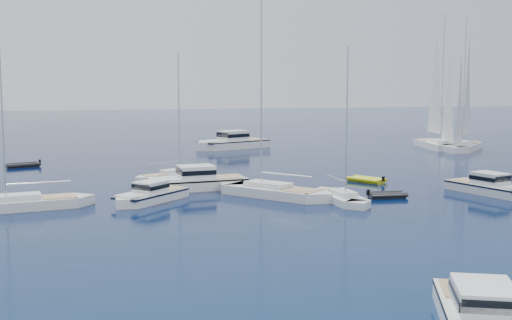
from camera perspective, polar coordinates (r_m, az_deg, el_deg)
The scene contains 14 objects.
ground at distance 40.04m, azimuth 5.74°, elevation -7.16°, with size 400.00×400.00×0.00m, color #072649.
motor_cruiser_right at distance 60.13m, azimuth 19.93°, elevation -2.83°, with size 2.79×9.12×2.40m, color silver, non-canonical shape.
motor_cruiser_left at distance 53.59m, azimuth -9.31°, elevation -3.65°, with size 2.52×8.22×2.16m, color white, non-canonical shape.
motor_cruiser_centre at distance 59.36m, azimuth -5.48°, elevation -2.57°, with size 3.23×10.56×2.77m, color white, non-canonical shape.
motor_cruiser_distant at distance 95.62m, azimuth -2.15°, elevation 1.02°, with size 3.90×12.76×3.35m, color white, non-canonical shape.
sailboat_fore at distance 53.51m, azimuth 7.44°, elevation -3.63°, with size 2.29×8.80×12.93m, color silver, non-canonical shape.
sailboat_mid_r at distance 55.41m, azimuth 1.48°, elevation -3.22°, with size 3.15×12.12×17.81m, color white, non-canonical shape.
sailboat_mid_l at distance 53.14m, azimuth -19.80°, elevation -4.05°, with size 2.98×11.48×16.87m, color silver, non-canonical shape.
sailboat_centre at distance 65.70m, azimuth -7.34°, elevation -1.69°, with size 2.31×8.87×13.04m, color white, non-canonical shape.
sailboat_sails_r at distance 99.91m, azimuth 15.57°, elevation 1.02°, with size 3.58×13.76×20.22m, color white, non-canonical shape.
sailboat_sails_far at distance 98.20m, azimuth 17.75°, elevation 0.85°, with size 3.43×13.19×19.39m, color white, non-canonical shape.
tender_yellow at distance 64.31m, azimuth 9.62°, elevation -1.91°, with size 2.13×3.93×0.95m, color #C7CF0C, non-canonical shape.
tender_grey_near at distance 55.99m, azimuth 11.41°, elevation -3.24°, with size 1.87×3.35×0.95m, color black, non-canonical shape.
tender_grey_far at distance 79.28m, azimuth -19.82°, elevation -0.58°, with size 2.16×4.01×0.95m, color black, non-canonical shape.
Camera 1 is at (-12.81, -36.68, 9.65)m, focal length 45.60 mm.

